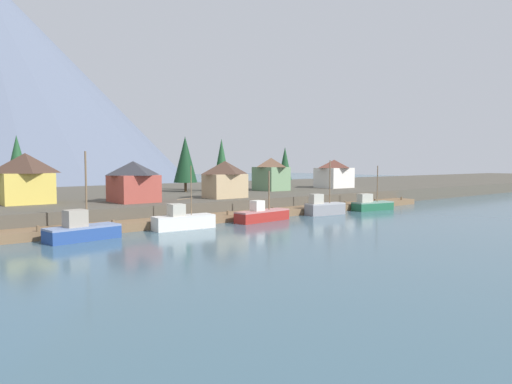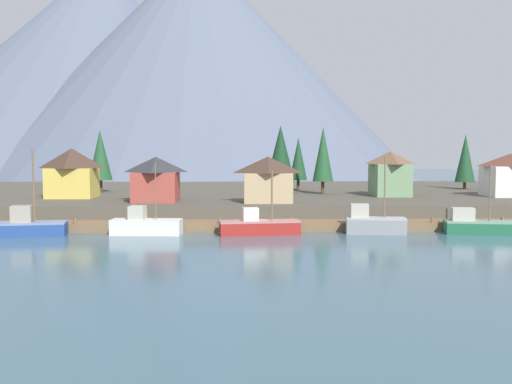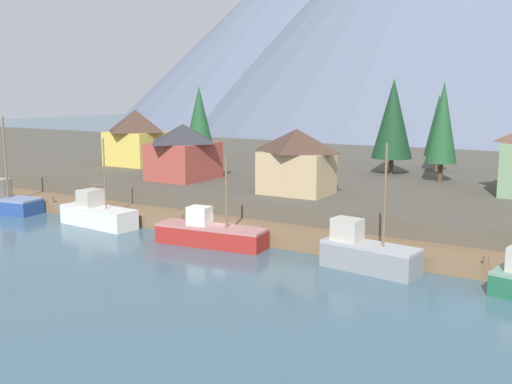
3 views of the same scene
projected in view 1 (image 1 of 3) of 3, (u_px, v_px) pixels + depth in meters
The scene contains 18 objects.
ground_plane at pixel (181, 212), 81.27m from camera, with size 400.00×400.00×1.00m, color #3D5B6B.
dock at pixel (243, 215), 67.14m from camera, with size 80.00×4.00×1.60m.
shoreline_bank at pixel (151, 198), 90.53m from camera, with size 400.00×56.00×2.50m, color #4C473D.
fishing_boat_blue at pixel (81, 230), 48.83m from camera, with size 7.80×3.82×9.31m.
fishing_boat_white at pixel (183, 220), 56.89m from camera, with size 7.72×2.94×7.74m.
fishing_boat_red at pixel (262, 215), 64.38m from camera, with size 8.90×3.31×6.94m.
fishing_boat_grey at pixel (324, 207), 72.34m from camera, with size 6.65×2.99×8.45m.
fishing_boat_green at pixel (371, 205), 79.09m from camera, with size 7.61×3.68×7.54m.
house_red at pixel (133, 181), 66.26m from camera, with size 5.86×6.81×5.80m.
house_green at pixel (271, 174), 93.04m from camera, with size 5.26×6.45×6.50m.
house_yellow at pixel (26, 178), 63.40m from camera, with size 6.64×5.94×6.90m.
house_white at pixel (334, 173), 102.82m from camera, with size 7.21×6.24×6.17m.
house_tan at pixel (225, 179), 73.69m from camera, with size 6.37×4.46×5.85m.
conifer_near_left at pixel (17, 161), 72.88m from camera, with size 3.70×3.70×9.88m.
conifer_near_right at pixel (222, 160), 90.19m from camera, with size 3.12×3.12×10.18m.
conifer_mid_left at pixel (285, 164), 114.40m from camera, with size 3.33×3.33×9.35m.
conifer_mid_right at pixel (185, 164), 95.54m from camera, with size 2.95×2.95×8.79m.
conifer_back_left at pixel (185, 159), 88.72m from camera, with size 4.46×4.46×10.54m.
Camera 1 is at (-40.16, -51.40, 8.20)m, focal length 32.77 mm.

